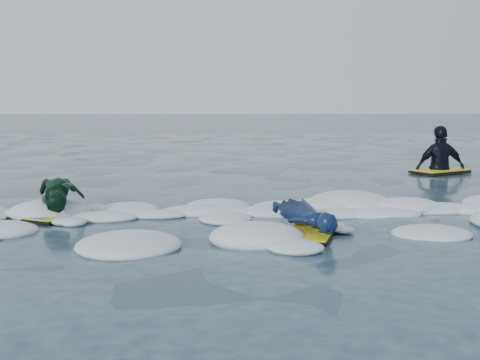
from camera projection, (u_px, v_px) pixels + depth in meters
name	position (u px, v px, depth m)	size (l,w,h in m)	color
ground	(248.00, 242.00, 6.84)	(120.00, 120.00, 0.00)	#1A313F
foam_band	(243.00, 223.00, 7.86)	(12.00, 3.10, 0.30)	silver
prone_woman_unit	(307.00, 218.00, 7.26)	(0.85, 1.53, 0.36)	black
prone_child_unit	(61.00, 197.00, 8.31)	(0.90, 1.43, 0.52)	black
waiting_rider_unit	(440.00, 169.00, 13.12)	(1.44, 1.19, 1.89)	black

